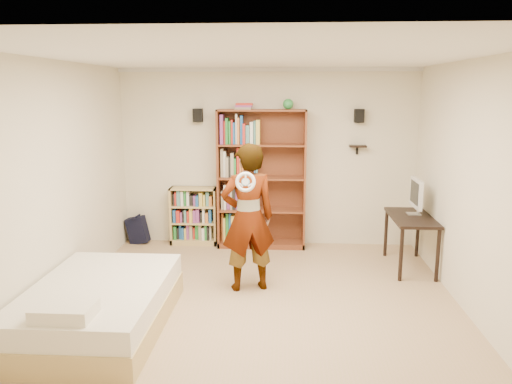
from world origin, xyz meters
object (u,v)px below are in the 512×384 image
low_bookshelf (194,216)px  computer_desk (410,242)px  daybed (99,301)px  tall_bookshelf (262,179)px  person (248,218)px

low_bookshelf → computer_desk: bearing=-16.2°
computer_desk → daybed: 4.06m
tall_bookshelf → low_bookshelf: tall_bookshelf is taller
low_bookshelf → daybed: bearing=-98.7°
low_bookshelf → computer_desk: low_bookshelf is taller
computer_desk → person: bearing=-158.2°
tall_bookshelf → daybed: tall_bookshelf is taller
tall_bookshelf → person: size_ratio=1.18×
low_bookshelf → daybed: low_bookshelf is taller
tall_bookshelf → computer_desk: bearing=-22.4°
computer_desk → person: (-2.13, -0.85, 0.53)m
tall_bookshelf → person: (-0.08, -1.70, -0.16)m
computer_desk → tall_bookshelf: bearing=157.6°
tall_bookshelf → low_bookshelf: 1.22m
daybed → low_bookshelf: bearing=81.3°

